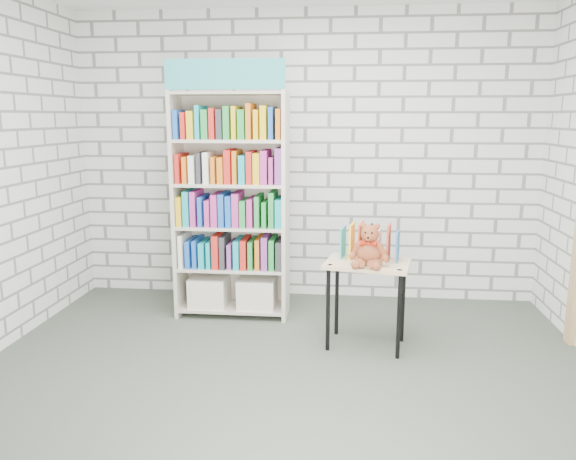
# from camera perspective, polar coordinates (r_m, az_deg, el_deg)

# --- Properties ---
(ground) EXTENTS (4.50, 4.50, 0.00)m
(ground) POSITION_cam_1_polar(r_m,az_deg,el_deg) (3.97, -0.54, -15.40)
(ground) COLOR #40493D
(ground) RESTS_ON ground
(room_shell) EXTENTS (4.52, 4.02, 2.81)m
(room_shell) POSITION_cam_1_polar(r_m,az_deg,el_deg) (3.54, -0.59, 11.29)
(room_shell) COLOR silver
(room_shell) RESTS_ON ground
(bookshelf) EXTENTS (1.01, 0.39, 2.26)m
(bookshelf) POSITION_cam_1_polar(r_m,az_deg,el_deg) (5.04, -5.75, 2.67)
(bookshelf) COLOR beige
(bookshelf) RESTS_ON ground
(display_table) EXTENTS (0.71, 0.55, 0.69)m
(display_table) POSITION_cam_1_polar(r_m,az_deg,el_deg) (4.42, 8.04, -4.44)
(display_table) COLOR #E0BD86
(display_table) RESTS_ON ground
(table_books) EXTENTS (0.47, 0.27, 0.27)m
(table_books) POSITION_cam_1_polar(r_m,az_deg,el_deg) (4.46, 8.32, -1.26)
(table_books) COLOR #2B9EBB
(table_books) RESTS_ON display_table
(teddy_bear) EXTENTS (0.30, 0.29, 0.32)m
(teddy_bear) POSITION_cam_1_polar(r_m,az_deg,el_deg) (4.27, 8.24, -1.90)
(teddy_bear) COLOR brown
(teddy_bear) RESTS_ON display_table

